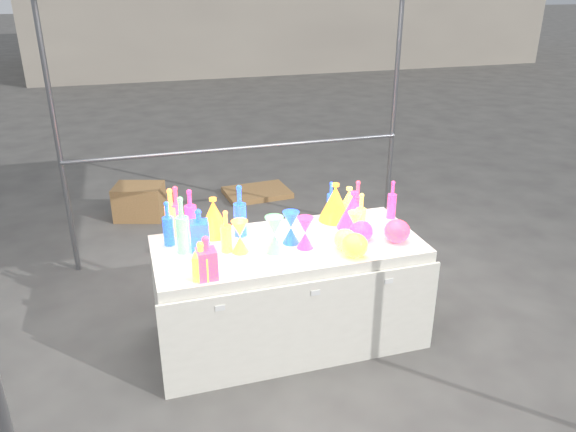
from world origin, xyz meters
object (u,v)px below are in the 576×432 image
object	(u,v)px
cardboard_box_closed	(139,202)
bottle_0	(171,212)
globe_0	(355,247)
lampshade_0	(214,216)
decanter_0	(201,260)
display_table	(288,292)

from	to	relation	value
cardboard_box_closed	bottle_0	world-z (taller)	bottle_0
globe_0	lampshade_0	bearing A→B (deg)	143.91
cardboard_box_closed	bottle_0	distance (m)	2.32
cardboard_box_closed	bottle_0	xyz separation A→B (m)	(0.17, -2.19, 0.74)
decanter_0	globe_0	size ratio (longest dim) A/B	1.42
display_table	decanter_0	xyz separation A→B (m)	(-0.63, -0.30, 0.50)
bottle_0	lampshade_0	xyz separation A→B (m)	(0.28, -0.07, -0.04)
display_table	globe_0	xyz separation A→B (m)	(0.35, -0.30, 0.45)
cardboard_box_closed	globe_0	distance (m)	3.17
cardboard_box_closed	globe_0	world-z (taller)	globe_0
bottle_0	decanter_0	bearing A→B (deg)	-81.31
display_table	globe_0	world-z (taller)	globe_0
cardboard_box_closed	globe_0	bearing A→B (deg)	-49.25
bottle_0	decanter_0	xyz separation A→B (m)	(0.10, -0.66, -0.05)
decanter_0	globe_0	distance (m)	0.98
globe_0	lampshade_0	world-z (taller)	lampshade_0
decanter_0	globe_0	world-z (taller)	decanter_0
cardboard_box_closed	decanter_0	world-z (taller)	decanter_0
bottle_0	decanter_0	world-z (taller)	bottle_0
display_table	bottle_0	bearing A→B (deg)	153.76
display_table	cardboard_box_closed	xyz separation A→B (m)	(-0.90, 2.55, -0.19)
bottle_0	globe_0	world-z (taller)	bottle_0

